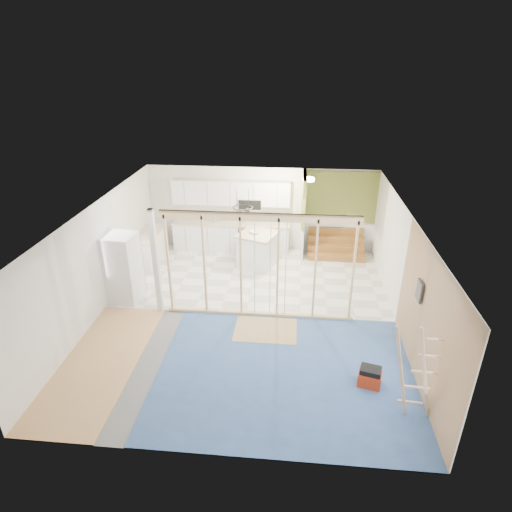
# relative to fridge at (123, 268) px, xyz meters

# --- Properties ---
(room) EXTENTS (7.01, 8.01, 2.61)m
(room) POSITION_rel_fridge_xyz_m (3.12, -0.45, 0.42)
(room) COLOR slate
(room) RESTS_ON ground
(floor_overlays) EXTENTS (7.00, 8.00, 0.03)m
(floor_overlays) POSITION_rel_fridge_xyz_m (3.19, -0.39, -0.87)
(floor_overlays) COLOR white
(floor_overlays) RESTS_ON room
(stud_frame) EXTENTS (4.66, 0.14, 2.60)m
(stud_frame) POSITION_rel_fridge_xyz_m (2.90, -0.45, 0.70)
(stud_frame) COLOR beige
(stud_frame) RESTS_ON room
(base_cabinets) EXTENTS (4.45, 2.24, 0.93)m
(base_cabinets) POSITION_rel_fridge_xyz_m (1.51, 2.91, -0.41)
(base_cabinets) COLOR white
(base_cabinets) RESTS_ON room
(upper_cabinets) EXTENTS (3.60, 0.41, 0.85)m
(upper_cabinets) POSITION_rel_fridge_xyz_m (2.28, 3.37, 0.94)
(upper_cabinets) COLOR white
(upper_cabinets) RESTS_ON room
(green_partition) EXTENTS (2.25, 1.51, 2.60)m
(green_partition) POSITION_rel_fridge_xyz_m (5.16, 3.21, 0.07)
(green_partition) COLOR olive
(green_partition) RESTS_ON room
(pot_rack) EXTENTS (0.52, 0.52, 0.72)m
(pot_rack) POSITION_rel_fridge_xyz_m (2.81, 1.44, 1.12)
(pot_rack) COLOR black
(pot_rack) RESTS_ON room
(sheathing_panel) EXTENTS (0.02, 4.00, 2.60)m
(sheathing_panel) POSITION_rel_fridge_xyz_m (6.60, -2.45, 0.42)
(sheathing_panel) COLOR tan
(sheathing_panel) RESTS_ON room
(electrical_panel) EXTENTS (0.04, 0.30, 0.40)m
(electrical_panel) POSITION_rel_fridge_xyz_m (6.55, -1.85, 0.77)
(electrical_panel) COLOR #3B3B40
(electrical_panel) RESTS_ON room
(ceiling_light) EXTENTS (0.32, 0.32, 0.08)m
(ceiling_light) POSITION_rel_fridge_xyz_m (4.52, 2.55, 1.66)
(ceiling_light) COLOR #FFEABF
(ceiling_light) RESTS_ON room
(fridge) EXTENTS (0.83, 0.80, 1.76)m
(fridge) POSITION_rel_fridge_xyz_m (0.00, 0.00, 0.00)
(fridge) COLOR white
(fridge) RESTS_ON room
(island) EXTENTS (1.33, 1.33, 1.00)m
(island) POSITION_rel_fridge_xyz_m (3.14, 2.25, -0.38)
(island) COLOR white
(island) RESTS_ON room
(bowl) EXTENTS (0.28, 0.28, 0.06)m
(bowl) POSITION_rel_fridge_xyz_m (3.05, 2.26, 0.16)
(bowl) COLOR silver
(bowl) RESTS_ON island
(soap_bottle_a) EXTENTS (0.11, 0.11, 0.27)m
(soap_bottle_a) POSITION_rel_fridge_xyz_m (1.72, 3.20, 0.19)
(soap_bottle_a) COLOR #AAB1BD
(soap_bottle_a) RESTS_ON base_cabinets
(soap_bottle_b) EXTENTS (0.11, 0.11, 0.20)m
(soap_bottle_b) POSITION_rel_fridge_xyz_m (3.79, 3.18, 0.15)
(soap_bottle_b) COLOR white
(soap_bottle_b) RESTS_ON base_cabinets
(toolbox) EXTENTS (0.49, 0.41, 0.40)m
(toolbox) POSITION_rel_fridge_xyz_m (5.69, -2.62, -0.69)
(toolbox) COLOR #B12E10
(toolbox) RESTS_ON room
(ladder) EXTENTS (0.92, 0.16, 1.73)m
(ladder) POSITION_rel_fridge_xyz_m (6.27, -3.25, 0.01)
(ladder) COLOR tan
(ladder) RESTS_ON room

